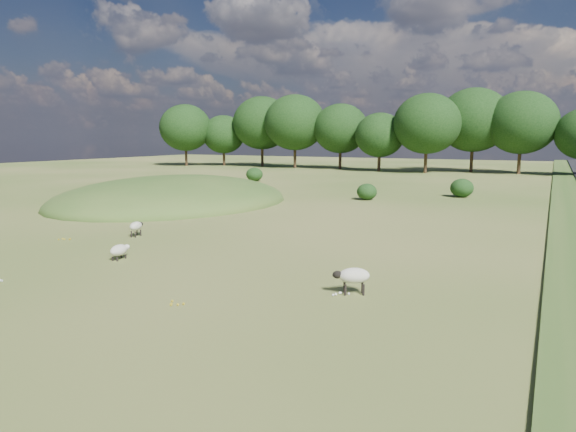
# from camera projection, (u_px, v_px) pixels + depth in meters

# --- Properties ---
(ground) EXTENTS (160.00, 160.00, 0.00)m
(ground) POSITION_uv_depth(u_px,v_px,m) (358.00, 199.00, 40.69)
(ground) COLOR #375A1C
(ground) RESTS_ON ground
(mound) EXTENTS (16.00, 20.00, 4.00)m
(mound) POSITION_uv_depth(u_px,v_px,m) (173.00, 202.00, 39.12)
(mound) COLOR #33561E
(mound) RESTS_ON ground
(treeline) EXTENTS (96.28, 14.66, 11.70)m
(treeline) POSITION_uv_depth(u_px,v_px,m) (438.00, 125.00, 71.28)
(treeline) COLOR black
(treeline) RESTS_ON ground
(shrubs) EXTENTS (25.04, 12.49, 1.53)m
(shrubs) POSITION_uv_depth(u_px,v_px,m) (347.00, 182.00, 47.62)
(shrubs) COLOR black
(shrubs) RESTS_ON ground
(sheep_0) EXTENTS (0.63, 1.08, 0.75)m
(sheep_0) POSITION_uv_depth(u_px,v_px,m) (136.00, 226.00, 25.45)
(sheep_0) COLOR #BDB79C
(sheep_0) RESTS_ON ground
(sheep_1) EXTENTS (0.54, 1.08, 0.62)m
(sheep_1) POSITION_uv_depth(u_px,v_px,m) (119.00, 250.00, 20.68)
(sheep_1) COLOR #BDB79C
(sheep_1) RESTS_ON ground
(sheep_3) EXTENTS (1.21, 0.92, 0.85)m
(sheep_3) POSITION_uv_depth(u_px,v_px,m) (353.00, 276.00, 16.05)
(sheep_3) COLOR #BDB79C
(sheep_3) RESTS_ON ground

